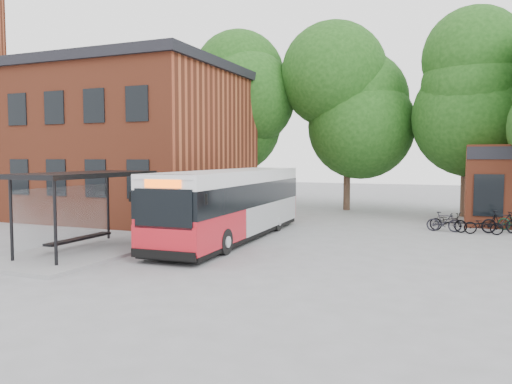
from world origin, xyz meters
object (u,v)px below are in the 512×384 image
at_px(city_bus, 233,205).
at_px(bicycle_0, 448,222).
at_px(bicycle_1, 444,222).
at_px(bus_shelter, 85,213).
at_px(bicycle_2, 483,225).
at_px(bicycle_5, 501,222).

bearing_deg(city_bus, bicycle_0, 32.14).
relative_size(bicycle_0, bicycle_1, 1.13).
height_order(bus_shelter, city_bus, bus_shelter).
distance_m(bicycle_2, bicycle_5, 0.94).
relative_size(city_bus, bicycle_1, 7.44).
xyz_separation_m(bus_shelter, city_bus, (3.52, 4.77, -0.02)).
height_order(bicycle_0, bicycle_1, bicycle_1).
xyz_separation_m(bus_shelter, bicycle_5, (13.98, 10.59, -0.94)).
height_order(city_bus, bicycle_2, city_bus).
xyz_separation_m(city_bus, bicycle_5, (10.46, 5.82, -0.92)).
bearing_deg(bus_shelter, city_bus, 53.56).
relative_size(bicycle_1, bicycle_5, 0.89).
bearing_deg(bicycle_1, bicycle_0, -52.50).
distance_m(city_bus, bicycle_2, 11.09).
distance_m(city_bus, bicycle_1, 9.81).
height_order(city_bus, bicycle_0, city_bus).
bearing_deg(bicycle_0, bicycle_2, -84.90).
bearing_deg(city_bus, bus_shelter, -128.45).
relative_size(bicycle_2, bicycle_5, 0.94).
bearing_deg(bicycle_2, bicycle_1, 78.66).
bearing_deg(bus_shelter, bicycle_1, 41.44).
distance_m(city_bus, bicycle_5, 12.00).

